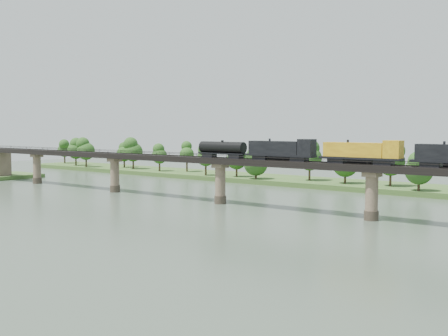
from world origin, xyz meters
The scene contains 6 objects.
ground centered at (0.00, 0.00, 0.00)m, with size 400.00×400.00×0.00m, color #364537.
far_bank centered at (0.00, 85.00, 0.80)m, with size 300.00×24.00×1.60m, color #335221.
bridge centered at (0.00, 30.00, 5.46)m, with size 236.00×30.00×11.50m.
bridge_superstructure centered at (0.00, 30.00, 11.79)m, with size 220.00×4.90×0.75m.
far_treeline centered at (-8.21, 80.52, 8.83)m, with size 289.06×17.54×13.60m.
freight_train centered at (30.89, 30.00, 13.88)m, with size 72.37×2.82×4.98m.
Camera 1 is at (87.77, -78.01, 19.16)m, focal length 45.00 mm.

